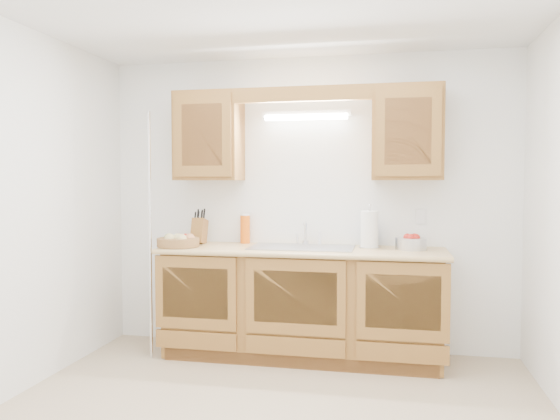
% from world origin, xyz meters
% --- Properties ---
extents(room, '(3.52, 3.50, 2.50)m').
position_xyz_m(room, '(0.00, 0.00, 1.25)').
color(room, tan).
rests_on(room, ground).
extents(base_cabinets, '(2.20, 0.60, 0.86)m').
position_xyz_m(base_cabinets, '(0.00, 1.20, 0.44)').
color(base_cabinets, brown).
rests_on(base_cabinets, ground).
extents(countertop, '(2.30, 0.63, 0.04)m').
position_xyz_m(countertop, '(0.00, 1.19, 0.88)').
color(countertop, tan).
rests_on(countertop, base_cabinets).
extents(upper_cabinet_left, '(0.55, 0.33, 0.75)m').
position_xyz_m(upper_cabinet_left, '(-0.83, 1.33, 1.83)').
color(upper_cabinet_left, brown).
rests_on(upper_cabinet_left, room).
extents(upper_cabinet_right, '(0.55, 0.33, 0.75)m').
position_xyz_m(upper_cabinet_right, '(0.83, 1.33, 1.83)').
color(upper_cabinet_right, brown).
rests_on(upper_cabinet_right, room).
extents(valance, '(2.20, 0.05, 0.12)m').
position_xyz_m(valance, '(0.00, 1.19, 2.14)').
color(valance, brown).
rests_on(valance, room).
extents(fluorescent_fixture, '(0.76, 0.08, 0.08)m').
position_xyz_m(fluorescent_fixture, '(0.00, 1.42, 2.00)').
color(fluorescent_fixture, white).
rests_on(fluorescent_fixture, room).
extents(sink, '(0.84, 0.46, 0.36)m').
position_xyz_m(sink, '(0.00, 1.21, 0.83)').
color(sink, '#9E9EA3').
rests_on(sink, countertop).
extents(wire_shelf_pole, '(0.03, 0.03, 2.00)m').
position_xyz_m(wire_shelf_pole, '(-1.20, 0.94, 1.00)').
color(wire_shelf_pole, silver).
rests_on(wire_shelf_pole, ground).
extents(outlet_plate, '(0.08, 0.01, 0.12)m').
position_xyz_m(outlet_plate, '(0.95, 1.49, 1.15)').
color(outlet_plate, white).
rests_on(outlet_plate, room).
extents(fruit_basket, '(0.44, 0.44, 0.11)m').
position_xyz_m(fruit_basket, '(-1.01, 1.07, 0.95)').
color(fruit_basket, olive).
rests_on(fruit_basket, countertop).
extents(knife_block, '(0.12, 0.18, 0.31)m').
position_xyz_m(knife_block, '(-0.92, 1.33, 1.01)').
color(knife_block, brown).
rests_on(knife_block, countertop).
extents(orange_canister, '(0.09, 0.09, 0.26)m').
position_xyz_m(orange_canister, '(-0.54, 1.43, 1.03)').
color(orange_canister, orange).
rests_on(orange_canister, countertop).
extents(soap_bottle, '(0.12, 0.12, 0.22)m').
position_xyz_m(soap_bottle, '(0.54, 1.44, 1.01)').
color(soap_bottle, blue).
rests_on(soap_bottle, countertop).
extents(sponge, '(0.12, 0.10, 0.02)m').
position_xyz_m(sponge, '(0.54, 1.44, 0.91)').
color(sponge, '#CC333F').
rests_on(sponge, countertop).
extents(paper_towel, '(0.18, 0.18, 0.36)m').
position_xyz_m(paper_towel, '(0.54, 1.29, 1.05)').
color(paper_towel, silver).
rests_on(paper_towel, countertop).
extents(apple_bowl, '(0.25, 0.25, 0.13)m').
position_xyz_m(apple_bowl, '(0.87, 1.27, 0.96)').
color(apple_bowl, silver).
rests_on(apple_bowl, countertop).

